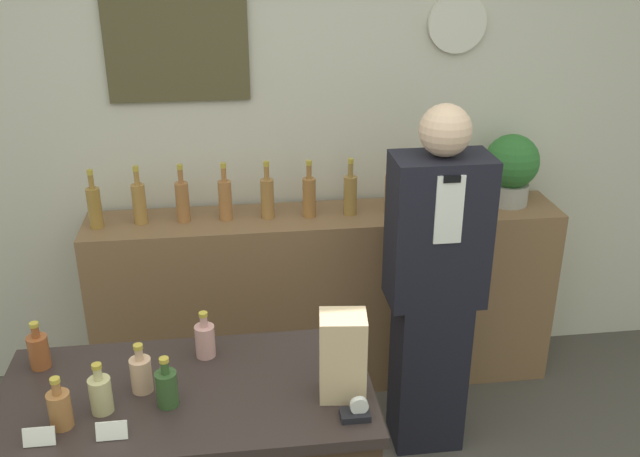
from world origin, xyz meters
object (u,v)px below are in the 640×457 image
(potted_plant, at_px, (511,167))
(paper_bag, at_px, (343,356))
(shopkeeper, at_px, (434,288))
(tape_dispenser, at_px, (356,412))

(potted_plant, relative_size, paper_bag, 1.27)
(shopkeeper, bearing_deg, paper_bag, -122.84)
(potted_plant, height_order, paper_bag, potted_plant)
(shopkeeper, xyz_separation_m, tape_dispenser, (-0.52, -0.97, 0.13))
(shopkeeper, xyz_separation_m, paper_bag, (-0.55, -0.85, 0.25))
(shopkeeper, distance_m, potted_plant, 0.87)
(shopkeeper, bearing_deg, tape_dispenser, -118.33)
(potted_plant, xyz_separation_m, paper_bag, (-1.09, -1.43, -0.09))
(potted_plant, distance_m, paper_bag, 1.80)
(shopkeeper, bearing_deg, potted_plant, 47.14)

